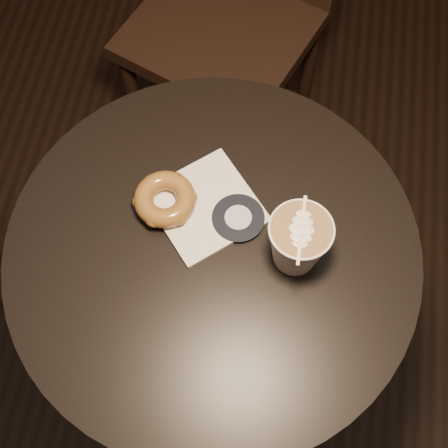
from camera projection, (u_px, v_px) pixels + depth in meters
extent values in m
plane|color=black|center=(217.00, 350.00, 1.72)|extent=(4.50, 4.50, 0.00)
cylinder|color=black|center=(213.00, 251.00, 1.05)|extent=(0.70, 0.70, 0.03)
cylinder|color=black|center=(215.00, 312.00, 1.39)|extent=(0.07, 0.07, 0.70)
cylinder|color=black|center=(217.00, 349.00, 1.71)|extent=(0.44, 0.44, 0.02)
cube|color=black|center=(222.00, 30.00, 1.58)|extent=(0.55, 0.55, 0.04)
cylinder|color=black|center=(135.00, 106.00, 1.77)|extent=(0.04, 0.04, 0.48)
cylinder|color=black|center=(245.00, 163.00, 1.69)|extent=(0.04, 0.04, 0.48)
cylinder|color=black|center=(202.00, 21.00, 1.90)|extent=(0.04, 0.04, 0.48)
cylinder|color=black|center=(307.00, 71.00, 1.82)|extent=(0.04, 0.04, 0.48)
cube|color=silver|center=(205.00, 206.00, 1.07)|extent=(0.23, 0.23, 0.01)
torus|color=brown|center=(165.00, 199.00, 1.05)|extent=(0.11, 0.11, 0.03)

